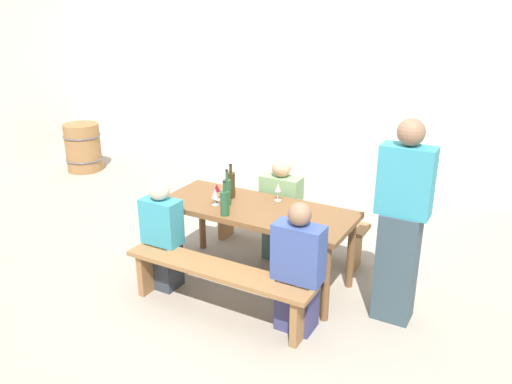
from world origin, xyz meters
TOP-DOWN VIEW (x-y plane):
  - ground_plane at (0.00, 0.00)m, footprint 24.00×24.00m
  - back_wall at (0.00, 3.12)m, footprint 14.00×0.20m
  - tasting_table at (0.00, 0.00)m, footprint 1.82×0.74m
  - bench_near at (0.00, -0.67)m, footprint 1.72×0.30m
  - bench_far at (0.00, 0.67)m, footprint 1.72×0.30m
  - wine_bottle_0 at (-0.26, -0.07)m, footprint 0.07×0.07m
  - wine_bottle_1 at (-0.15, -0.29)m, footprint 0.08×0.08m
  - wine_bottle_2 at (-0.33, 0.10)m, footprint 0.08×0.08m
  - wine_glass_0 at (0.10, 0.25)m, footprint 0.06×0.06m
  - wine_glass_1 at (-0.36, -0.13)m, footprint 0.07×0.07m
  - wine_glass_2 at (-0.41, -0.02)m, footprint 0.06×0.06m
  - wine_glass_3 at (0.55, -0.29)m, footprint 0.06×0.06m
  - seated_guest_near_0 at (-0.69, -0.52)m, footprint 0.36×0.24m
  - seated_guest_near_1 at (0.67, -0.52)m, footprint 0.40×0.24m
  - seated_guest_far_0 at (0.00, 0.52)m, footprint 0.41×0.24m
  - standing_host at (1.32, 0.02)m, footprint 0.42×0.24m
  - wine_barrel at (-3.99, 1.64)m, footprint 0.57×0.57m

SIDE VIEW (x-z plane):
  - ground_plane at x=0.00m, z-range 0.00..0.00m
  - bench_near at x=0.00m, z-range 0.12..0.57m
  - bench_far at x=0.00m, z-range 0.12..0.57m
  - wine_barrel at x=-3.99m, z-range 0.00..0.74m
  - seated_guest_near_0 at x=-0.69m, z-range -0.03..1.04m
  - seated_guest_far_0 at x=0.00m, z-range -0.03..1.06m
  - seated_guest_near_1 at x=0.67m, z-range -0.04..1.07m
  - tasting_table at x=0.00m, z-range 0.29..1.04m
  - standing_host at x=1.32m, z-range -0.02..1.70m
  - wine_glass_1 at x=-0.36m, z-range 0.78..0.94m
  - wine_glass_2 at x=-0.41m, z-range 0.78..0.94m
  - wine_bottle_1 at x=-0.15m, z-range 0.71..1.03m
  - wine_glass_3 at x=0.55m, z-range 0.78..0.96m
  - wine_glass_0 at x=0.10m, z-range 0.79..0.96m
  - wine_bottle_0 at x=-0.26m, z-range 0.71..1.05m
  - wine_bottle_2 at x=-0.33m, z-range 0.71..1.05m
  - back_wall at x=0.00m, z-range 0.00..3.20m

